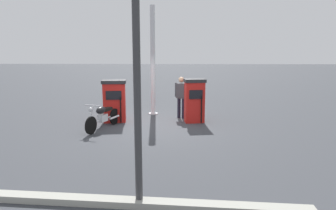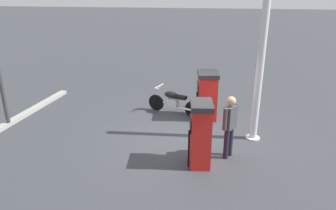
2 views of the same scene
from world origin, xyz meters
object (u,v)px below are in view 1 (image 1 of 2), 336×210
motorcycle_near_pump (103,116)px  attendant_person (181,95)px  fuel_pump_far (194,100)px  fuel_pump_near (115,101)px  roadside_traffic_light (138,37)px  canopy_support_pole (153,63)px

motorcycle_near_pump → attendant_person: size_ratio=1.17×
fuel_pump_far → attendant_person: (-0.68, -0.48, 0.11)m
fuel_pump_far → attendant_person: attendant_person is taller
fuel_pump_near → motorcycle_near_pump: fuel_pump_near is taller
fuel_pump_far → motorcycle_near_pump: bearing=-70.0°
fuel_pump_near → roadside_traffic_light: roadside_traffic_light is taller
fuel_pump_far → motorcycle_near_pump: 3.34m
fuel_pump_far → motorcycle_near_pump: (1.14, -3.12, -0.35)m
canopy_support_pole → roadside_traffic_light: bearing=3.3°
roadside_traffic_light → canopy_support_pole: size_ratio=0.93×
fuel_pump_near → roadside_traffic_light: size_ratio=0.38×
fuel_pump_near → canopy_support_pole: (-1.41, 1.32, 1.34)m
fuel_pump_near → attendant_person: 2.58m
attendant_person → roadside_traffic_light: roadside_traffic_light is taller
motorcycle_near_pump → canopy_support_pole: canopy_support_pole is taller
fuel_pump_near → roadside_traffic_light: 6.52m
fuel_pump_far → motorcycle_near_pump: size_ratio=0.85×
motorcycle_near_pump → canopy_support_pole: 3.38m
fuel_pump_near → canopy_support_pole: bearing=136.9°
fuel_pump_near → fuel_pump_far: (0.00, 2.96, 0.02)m
fuel_pump_near → attendant_person: size_ratio=0.96×
fuel_pump_near → canopy_support_pole: canopy_support_pole is taller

